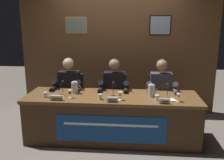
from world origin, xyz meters
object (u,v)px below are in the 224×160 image
Objects in this scene: chair_left at (72,99)px; juice_glass_center at (120,94)px; water_cup_right at (157,98)px; chair_right at (159,102)px; water_cup_center at (100,97)px; nameplate_left at (57,98)px; nameplate_center at (112,99)px; microphone_right at (168,94)px; panelist_center at (114,89)px; water_pitcher_right_side at (151,91)px; conference_table at (111,112)px; water_cup_left at (46,95)px; document_stack_right at (168,100)px; water_pitcher_left_side at (75,88)px; juice_glass_left at (70,92)px; nameplate_right at (165,101)px; panelist_left at (68,88)px; microphone_left at (62,91)px; juice_glass_right at (178,96)px; chair_center at (115,101)px; panelist_right at (161,90)px; microphone_center at (113,92)px.

juice_glass_center is at bearing -40.51° from chair_left.
chair_right is at bearing 81.17° from water_cup_right.
nameplate_left is at bearing -172.05° from water_cup_center.
water_cup_center is 0.09× the size of chair_right.
microphone_right is (0.82, 0.24, 0.03)m from nameplate_center.
microphone_right reaches higher than chair_left.
panelist_center is 0.73m from water_pitcher_right_side.
conference_table is 0.36m from juice_glass_center.
water_cup_left is (-0.20, -0.78, 0.32)m from chair_left.
water_pitcher_left_side is at bearing 170.94° from document_stack_right.
water_cup_left is (-0.38, -0.02, -0.05)m from juice_glass_left.
nameplate_right is at bearing -42.51° from panelist_center.
microphone_left is (0.01, -0.44, 0.08)m from panelist_left.
microphone_left reaches higher than water_cup_left.
juice_glass_right reaches higher than water_cup_center.
water_pitcher_left_side reaches higher than juice_glass_left.
juice_glass_left reaches higher than conference_table.
water_cup_center is 0.69× the size of juice_glass_right.
microphone_left is 1.59m from nameplate_right.
panelist_left reaches higher than nameplate_center.
panelist_left reaches higher than document_stack_right.
nameplate_center is 0.83m from document_stack_right.
juice_glass_right is (1.60, -0.04, 0.00)m from juice_glass_left.
water_cup_right is (0.68, -0.78, 0.32)m from chair_center.
juice_glass_left is 0.38m from water_cup_left.
panelist_center is 9.95× the size of juice_glass_right.
chair_center is 10.67× the size of water_cup_right.
panelist_center is (0.00, -0.20, 0.28)m from chair_center.
chair_left is 0.73× the size of panelist_center.
panelist_right is (1.59, 0.69, -0.04)m from nameplate_left.
juice_glass_center is (1.14, -0.02, 0.05)m from water_cup_left.
nameplate_left is at bearing 179.51° from nameplate_right.
microphone_right is 0.11m from document_stack_right.
panelist_left is 1.74m from document_stack_right.
juice_glass_left is at bearing 176.76° from juice_glass_center.
chair_center is 0.72m from microphone_center.
microphone_center is 0.68m from water_cup_right.
microphone_right is (0.08, 0.24, 0.03)m from nameplate_right.
juice_glass_center is at bearing -177.66° from water_cup_right.
conference_table is at bearing -4.23° from microphone_left.
water_cup_left is 0.35× the size of document_stack_right.
chair_left is 4.19× the size of microphone_left.
conference_table is 0.70m from chair_center.
microphone_right is (1.65, -0.46, 0.08)m from panelist_left.
chair_center is 1.23m from nameplate_right.
nameplate_center is at bearing 179.81° from nameplate_right.
nameplate_left is at bearing -28.61° from water_cup_left.
microphone_left is at bearing 170.10° from nameplate_right.
water_cup_left is 1.00× the size of water_cup_center.
juice_glass_center is at bearing -54.69° from microphone_center.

